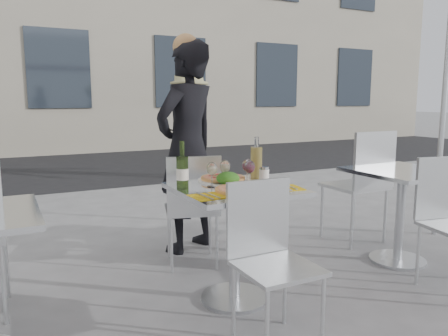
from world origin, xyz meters
name	(u,v)px	position (x,y,z in m)	size (l,w,h in m)	color
ground	(234,299)	(0.00, 0.00, 0.00)	(80.00, 80.00, 0.00)	slate
street_asphalt	(77,166)	(0.00, 6.50, 0.00)	(24.00, 5.00, 0.00)	black
main_table	(235,219)	(0.00, 0.00, 0.54)	(0.72, 0.72, 0.75)	#B7BABF
side_table_right	(401,196)	(1.50, 0.00, 0.54)	(0.72, 0.72, 0.75)	#B7BABF
chair_far	(193,202)	(-0.02, 0.63, 0.52)	(0.50, 0.51, 0.89)	silver
chair_near	(268,248)	(-0.06, -0.48, 0.51)	(0.39, 0.40, 0.86)	silver
side_chair_rfar	(363,178)	(1.56, 0.48, 0.61)	(0.47, 0.48, 1.03)	silver
woman_diner	(187,148)	(0.11, 1.06, 0.89)	(0.65, 0.43, 1.78)	black
pedestrian_b	(189,124)	(1.51, 4.37, 0.90)	(1.16, 0.67, 1.79)	#979061
pizza_near	(243,189)	(-0.02, -0.13, 0.76)	(0.34, 0.34, 0.02)	#DC9C56
pizza_far	(223,179)	(0.03, 0.21, 0.77)	(0.34, 0.34, 0.03)	white
salad_plate	(228,180)	(-0.01, 0.07, 0.79)	(0.22, 0.22, 0.09)	white
wine_bottle	(182,170)	(-0.31, 0.11, 0.86)	(0.07, 0.08, 0.29)	#3D5B22
carafe	(256,162)	(0.28, 0.20, 0.87)	(0.08, 0.08, 0.29)	tan
sugar_shaker	(264,175)	(0.24, 0.04, 0.80)	(0.06, 0.06, 0.11)	white
wineglass_white_a	(212,170)	(-0.12, 0.07, 0.86)	(0.07, 0.07, 0.16)	white
wineglass_white_b	(225,167)	(-0.01, 0.12, 0.86)	(0.07, 0.07, 0.16)	white
wineglass_red_a	(250,168)	(0.13, 0.03, 0.86)	(0.07, 0.07, 0.16)	white
wineglass_red_b	(247,166)	(0.15, 0.10, 0.86)	(0.07, 0.07, 0.16)	white
napkin_left	(207,196)	(-0.27, -0.17, 0.75)	(0.19, 0.20, 0.01)	yellow
napkin_right	(286,188)	(0.27, -0.18, 0.75)	(0.21, 0.21, 0.01)	yellow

